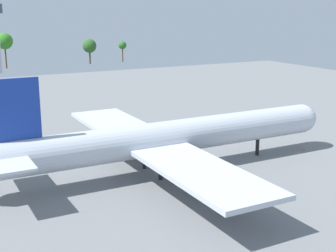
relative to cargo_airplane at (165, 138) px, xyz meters
The scene contains 3 objects.
ground_plane 5.95m from the cargo_airplane, ahead, with size 262.37×262.37×0.00m, color slate.
cargo_airplane is the anchor object (origin of this frame).
safety_cone_nose 30.61m from the cargo_airplane, ahead, with size 0.47×0.47×0.67m, color orange.
Camera 1 is at (-36.50, -68.34, 27.36)m, focal length 50.63 mm.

